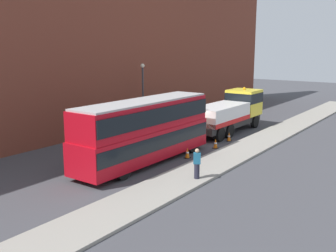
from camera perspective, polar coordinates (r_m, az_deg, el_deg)
name	(u,v)px	position (r m, az deg, el deg)	size (l,w,h in m)	color
ground_plane	(191,143)	(30.80, 3.34, -2.47)	(120.00, 120.00, 0.00)	#424247
near_kerb	(241,150)	(28.84, 10.43, -3.46)	(60.00, 2.80, 0.15)	gray
building_facade	(106,37)	(35.34, -8.84, 12.39)	(60.00, 1.50, 16.00)	brown
recovery_tow_truck	(230,112)	(35.06, 8.84, 2.05)	(10.15, 2.69, 3.67)	#2D2D2D
double_decker_bus	(145,129)	(25.21, -3.30, -0.40)	(11.06, 2.62, 4.06)	#B70C19
pedestrian_onlooker	(197,164)	(22.12, 4.16, -5.43)	(0.43, 0.48, 1.71)	#232333
traffic_cone_near_bus	(187,153)	(26.70, 2.79, -3.90)	(0.36, 0.36, 0.72)	orange
traffic_cone_midway	(216,144)	(29.38, 6.81, -2.54)	(0.36, 0.36, 0.72)	orange
traffic_cone_near_truck	(229,137)	(31.72, 8.71, -1.55)	(0.36, 0.36, 0.72)	orange
street_lamp	(143,90)	(35.73, -3.61, 5.10)	(0.36, 0.36, 5.83)	#38383D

